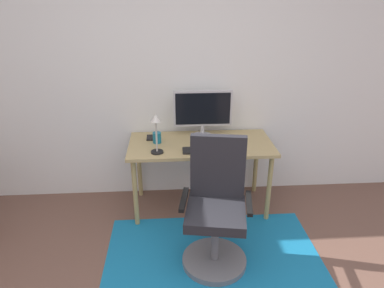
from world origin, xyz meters
The scene contains 10 objects.
wall_back centered at (0.00, 2.20, 1.30)m, with size 6.00×0.10×2.60m, color silver.
area_rug centered at (0.39, 1.08, 0.00)m, with size 1.77×1.07×0.01m, color #166D9C.
desk centered at (0.34, 1.81, 0.63)m, with size 1.36×0.64×0.70m.
monitor centered at (0.38, 1.99, 0.97)m, with size 0.57×0.18×0.46m.
keyboard centered at (0.38, 1.62, 0.71)m, with size 0.43×0.13×0.02m, color black.
computer_mouse centered at (0.66, 1.60, 0.72)m, with size 0.06×0.10×0.03m, color white.
coffee_cup centered at (-0.07, 1.85, 0.75)m, with size 0.08×0.08×0.10m, color #176A85.
cell_phone centered at (-0.14, 1.96, 0.71)m, with size 0.07×0.14×0.01m, color black.
desk_lamp centered at (-0.06, 1.62, 0.94)m, with size 0.11×0.11×0.36m.
office_chair centered at (0.39, 1.04, 0.43)m, with size 0.57×0.52×1.04m.
Camera 1 is at (0.06, -1.22, 2.01)m, focal length 32.73 mm.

